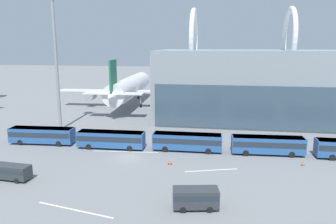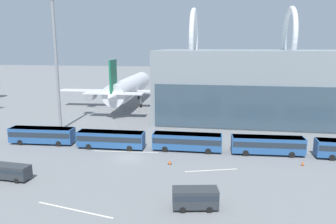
{
  "view_description": "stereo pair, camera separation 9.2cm",
  "coord_description": "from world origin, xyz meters",
  "px_view_note": "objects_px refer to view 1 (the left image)",
  "views": [
    {
      "loc": [
        14.44,
        -48.71,
        17.92
      ],
      "look_at": [
        3.62,
        17.85,
        4.0
      ],
      "focal_mm": 35.0,
      "sensor_mm": 36.0,
      "label": 1
    },
    {
      "loc": [
        14.53,
        -48.69,
        17.92
      ],
      "look_at": [
        3.62,
        17.85,
        4.0
      ],
      "focal_mm": 35.0,
      "sensor_mm": 36.0,
      "label": 2
    }
  ],
  "objects_px": {
    "shuttle_bus_0": "(42,134)",
    "traffic_cone_1": "(170,162)",
    "shuttle_bus_1": "(111,138)",
    "service_van_crossing": "(196,197)",
    "airliner_parked_remote": "(318,91)",
    "shuttle_bus_2": "(187,141)",
    "shuttle_bus_3": "(268,144)",
    "traffic_cone_0": "(303,163)",
    "floodlight_mast": "(55,47)",
    "service_van_foreground": "(11,171)",
    "airliner_at_gate_far": "(129,87)"
  },
  "relations": [
    {
      "from": "shuttle_bus_1",
      "to": "service_van_foreground",
      "type": "bearing_deg",
      "value": -121.43
    },
    {
      "from": "traffic_cone_1",
      "to": "service_van_foreground",
      "type": "bearing_deg",
      "value": -155.46
    },
    {
      "from": "service_van_foreground",
      "to": "airliner_at_gate_far",
      "type": "bearing_deg",
      "value": 93.88
    },
    {
      "from": "shuttle_bus_0",
      "to": "shuttle_bus_1",
      "type": "distance_m",
      "value": 13.36
    },
    {
      "from": "traffic_cone_0",
      "to": "floodlight_mast",
      "type": "bearing_deg",
      "value": 162.94
    },
    {
      "from": "service_van_foreground",
      "to": "traffic_cone_1",
      "type": "distance_m",
      "value": 22.31
    },
    {
      "from": "shuttle_bus_2",
      "to": "airliner_at_gate_far",
      "type": "bearing_deg",
      "value": 118.34
    },
    {
      "from": "shuttle_bus_0",
      "to": "shuttle_bus_3",
      "type": "xyz_separation_m",
      "value": [
        40.05,
        0.52,
        0.0
      ]
    },
    {
      "from": "airliner_parked_remote",
      "to": "traffic_cone_1",
      "type": "bearing_deg",
      "value": 160.64
    },
    {
      "from": "shuttle_bus_3",
      "to": "traffic_cone_1",
      "type": "relative_size",
      "value": 19.27
    },
    {
      "from": "shuttle_bus_1",
      "to": "service_van_crossing",
      "type": "height_order",
      "value": "shuttle_bus_1"
    },
    {
      "from": "airliner_at_gate_far",
      "to": "shuttle_bus_3",
      "type": "relative_size",
      "value": 3.65
    },
    {
      "from": "airliner_at_gate_far",
      "to": "shuttle_bus_0",
      "type": "relative_size",
      "value": 3.64
    },
    {
      "from": "service_van_crossing",
      "to": "shuttle_bus_0",
      "type": "bearing_deg",
      "value": -44.17
    },
    {
      "from": "airliner_at_gate_far",
      "to": "traffic_cone_0",
      "type": "bearing_deg",
      "value": -140.16
    },
    {
      "from": "shuttle_bus_0",
      "to": "traffic_cone_1",
      "type": "bearing_deg",
      "value": -17.95
    },
    {
      "from": "shuttle_bus_2",
      "to": "shuttle_bus_1",
      "type": "bearing_deg",
      "value": -177.31
    },
    {
      "from": "shuttle_bus_0",
      "to": "traffic_cone_0",
      "type": "distance_m",
      "value": 44.88
    },
    {
      "from": "shuttle_bus_0",
      "to": "floodlight_mast",
      "type": "relative_size",
      "value": 0.42
    },
    {
      "from": "airliner_at_gate_far",
      "to": "traffic_cone_1",
      "type": "relative_size",
      "value": 70.26
    },
    {
      "from": "shuttle_bus_1",
      "to": "shuttle_bus_2",
      "type": "bearing_deg",
      "value": 1.85
    },
    {
      "from": "airliner_at_gate_far",
      "to": "floodlight_mast",
      "type": "xyz_separation_m",
      "value": [
        -7.3,
        -28.17,
        11.72
      ]
    },
    {
      "from": "shuttle_bus_3",
      "to": "traffic_cone_0",
      "type": "relative_size",
      "value": 15.69
    },
    {
      "from": "shuttle_bus_0",
      "to": "airliner_parked_remote",
      "type": "bearing_deg",
      "value": 31.54
    },
    {
      "from": "airliner_at_gate_far",
      "to": "service_van_foreground",
      "type": "xyz_separation_m",
      "value": [
        -1.09,
        -54.34,
        -4.43
      ]
    },
    {
      "from": "service_van_crossing",
      "to": "floodlight_mast",
      "type": "xyz_separation_m",
      "value": [
        -31.44,
        30.12,
        16.01
      ]
    },
    {
      "from": "airliner_at_gate_far",
      "to": "service_van_crossing",
      "type": "bearing_deg",
      "value": -160.34
    },
    {
      "from": "airliner_parked_remote",
      "to": "service_van_crossing",
      "type": "bearing_deg",
      "value": 170.81
    },
    {
      "from": "airliner_at_gate_far",
      "to": "shuttle_bus_1",
      "type": "distance_m",
      "value": 39.96
    },
    {
      "from": "airliner_parked_remote",
      "to": "shuttle_bus_2",
      "type": "relative_size",
      "value": 2.97
    },
    {
      "from": "airliner_at_gate_far",
      "to": "traffic_cone_1",
      "type": "xyz_separation_m",
      "value": [
        19.18,
        -45.08,
        -5.36
      ]
    },
    {
      "from": "shuttle_bus_0",
      "to": "shuttle_bus_1",
      "type": "xyz_separation_m",
      "value": [
        13.35,
        -0.5,
        0.0
      ]
    },
    {
      "from": "airliner_parked_remote",
      "to": "floodlight_mast",
      "type": "relative_size",
      "value": 1.23
    },
    {
      "from": "airliner_parked_remote",
      "to": "service_van_foreground",
      "type": "distance_m",
      "value": 77.63
    },
    {
      "from": "shuttle_bus_2",
      "to": "shuttle_bus_3",
      "type": "distance_m",
      "value": 13.35
    },
    {
      "from": "service_van_foreground",
      "to": "service_van_crossing",
      "type": "height_order",
      "value": "service_van_crossing"
    },
    {
      "from": "shuttle_bus_2",
      "to": "traffic_cone_1",
      "type": "relative_size",
      "value": 19.12
    },
    {
      "from": "shuttle_bus_0",
      "to": "shuttle_bus_1",
      "type": "bearing_deg",
      "value": -5.23
    },
    {
      "from": "airliner_parked_remote",
      "to": "shuttle_bus_2",
      "type": "height_order",
      "value": "airliner_parked_remote"
    },
    {
      "from": "shuttle_bus_0",
      "to": "floodlight_mast",
      "type": "height_order",
      "value": "floodlight_mast"
    },
    {
      "from": "airliner_at_gate_far",
      "to": "service_van_foreground",
      "type": "relative_size",
      "value": 7.77
    },
    {
      "from": "service_van_foreground",
      "to": "traffic_cone_1",
      "type": "height_order",
      "value": "service_van_foreground"
    },
    {
      "from": "shuttle_bus_0",
      "to": "traffic_cone_0",
      "type": "height_order",
      "value": "shuttle_bus_0"
    },
    {
      "from": "shuttle_bus_2",
      "to": "service_van_crossing",
      "type": "relative_size",
      "value": 2.22
    },
    {
      "from": "airliner_parked_remote",
      "to": "shuttle_bus_1",
      "type": "xyz_separation_m",
      "value": [
        -44.76,
        -40.63,
        -3.74
      ]
    },
    {
      "from": "airliner_at_gate_far",
      "to": "airliner_parked_remote",
      "type": "height_order",
      "value": "airliner_at_gate_far"
    },
    {
      "from": "shuttle_bus_0",
      "to": "service_van_crossing",
      "type": "height_order",
      "value": "shuttle_bus_0"
    },
    {
      "from": "shuttle_bus_0",
      "to": "shuttle_bus_2",
      "type": "distance_m",
      "value": 26.7
    },
    {
      "from": "airliner_at_gate_far",
      "to": "shuttle_bus_2",
      "type": "relative_size",
      "value": 3.68
    },
    {
      "from": "service_van_foreground",
      "to": "shuttle_bus_0",
      "type": "bearing_deg",
      "value": 110.86
    }
  ]
}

